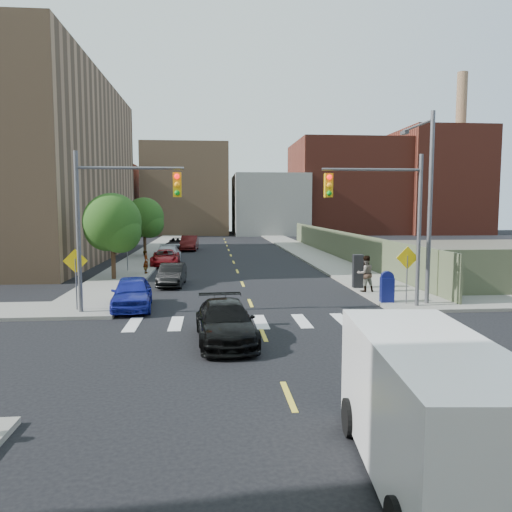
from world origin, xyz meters
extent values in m
plane|color=black|center=(0.00, 0.00, 0.00)|extent=(160.00, 160.00, 0.00)
cube|color=gray|center=(-7.75, 41.50, 0.07)|extent=(3.50, 73.00, 0.15)
cube|color=gray|center=(7.75, 41.50, 0.07)|extent=(3.50, 73.00, 0.15)
cube|color=#565C40|center=(9.60, 28.00, 1.25)|extent=(0.12, 44.00, 2.50)
cube|color=#592319|center=(-22.00, 70.00, 6.00)|extent=(14.00, 18.00, 12.00)
cube|color=#8C6B4C|center=(-6.00, 72.00, 7.50)|extent=(14.00, 16.00, 15.00)
cube|color=gray|center=(8.00, 70.00, 5.00)|extent=(12.00, 16.00, 10.00)
cube|color=#592319|center=(22.00, 72.00, 8.00)|extent=(18.00, 18.00, 16.00)
cube|color=#592319|center=(38.00, 70.00, 9.00)|extent=(14.00, 16.00, 18.00)
cylinder|color=#8C6B4C|center=(42.00, 70.00, 14.00)|extent=(1.80, 1.80, 28.00)
cylinder|color=#59595E|center=(-7.50, 6.00, 3.50)|extent=(0.18, 0.18, 7.00)
cylinder|color=#59595E|center=(-5.25, 6.00, 6.30)|extent=(4.50, 0.12, 0.12)
cube|color=#E5A50C|center=(-3.30, 6.00, 5.60)|extent=(0.35, 0.30, 1.05)
cylinder|color=#59595E|center=(7.50, 6.00, 3.50)|extent=(0.18, 0.18, 7.00)
cylinder|color=#59595E|center=(5.25, 6.00, 6.30)|extent=(4.50, 0.12, 0.12)
cube|color=#E5A50C|center=(3.30, 6.00, 5.60)|extent=(0.35, 0.30, 1.05)
cylinder|color=#59595E|center=(8.20, 6.50, 4.50)|extent=(0.20, 0.20, 9.00)
cylinder|color=#59595E|center=(8.20, 8.20, 8.60)|extent=(0.12, 3.50, 0.12)
cube|color=#59595E|center=(8.20, 9.80, 8.50)|extent=(0.25, 0.60, 0.18)
cylinder|color=#59595E|center=(-7.80, 6.50, 1.20)|extent=(0.06, 0.06, 2.40)
cube|color=yellow|center=(-7.80, 6.50, 2.30)|extent=(1.06, 0.04, 1.06)
cylinder|color=#59595E|center=(7.20, 6.50, 1.20)|extent=(0.06, 0.06, 2.40)
cube|color=yellow|center=(7.20, 6.50, 2.30)|extent=(1.06, 0.04, 1.06)
cylinder|color=#59595E|center=(-7.80, 20.00, 1.20)|extent=(0.06, 0.06, 2.40)
cube|color=yellow|center=(-7.80, 20.00, 2.30)|extent=(1.06, 0.04, 1.06)
cylinder|color=#332114|center=(-8.00, 16.00, 1.32)|extent=(0.28, 0.28, 2.64)
sphere|color=#1F4413|center=(-8.00, 16.00, 3.72)|extent=(3.60, 3.60, 3.60)
sphere|color=#1F4413|center=(-7.50, 15.70, 3.12)|extent=(2.64, 2.64, 2.64)
sphere|color=#1F4413|center=(-8.40, 16.40, 3.30)|extent=(2.88, 2.88, 2.88)
cylinder|color=#332114|center=(-8.00, 31.00, 1.32)|extent=(0.28, 0.28, 2.64)
sphere|color=#1F4413|center=(-8.00, 31.00, 3.72)|extent=(3.60, 3.60, 3.60)
sphere|color=#1F4413|center=(-7.50, 30.70, 3.12)|extent=(2.64, 2.64, 2.64)
sphere|color=#1F4413|center=(-8.40, 31.40, 3.30)|extent=(2.88, 2.88, 2.88)
imported|color=#1B2499|center=(-5.50, 7.15, 0.74)|extent=(2.16, 4.49, 1.48)
imported|color=black|center=(-4.20, 13.80, 0.65)|extent=(1.56, 4.02, 1.30)
imported|color=maroon|center=(-5.50, 23.91, 0.64)|extent=(2.25, 4.68, 1.29)
imported|color=#B5B7BE|center=(-5.50, 25.75, 0.73)|extent=(2.11, 5.05, 1.46)
imported|color=silver|center=(-5.50, 28.03, 0.64)|extent=(1.61, 3.78, 1.28)
imported|color=#400D0C|center=(-4.20, 37.87, 0.79)|extent=(1.88, 4.88, 1.59)
imported|color=black|center=(-5.50, 38.24, 0.67)|extent=(2.39, 4.90, 1.34)
imported|color=black|center=(-1.41, 1.16, 0.69)|extent=(2.25, 4.89, 1.39)
cube|color=white|center=(1.78, -8.00, 1.29)|extent=(2.53, 5.52, 2.27)
cube|color=black|center=(1.96, -5.95, 1.60)|extent=(2.01, 1.40, 0.93)
cylinder|color=black|center=(0.96, -6.17, 0.36)|extent=(0.36, 0.81, 0.78)
cylinder|color=black|center=(2.91, -6.34, 0.36)|extent=(0.36, 0.81, 0.78)
cube|color=#0E1453|center=(6.44, 6.98, 0.73)|extent=(0.65, 0.52, 1.16)
cylinder|color=#0E1453|center=(6.44, 6.98, 1.33)|extent=(0.62, 0.33, 0.59)
cube|color=black|center=(6.30, 11.28, 1.07)|extent=(0.58, 0.49, 1.85)
imported|color=gray|center=(-6.30, 18.43, 0.92)|extent=(0.41, 0.59, 1.55)
imported|color=gray|center=(6.30, 9.91, 1.12)|extent=(1.04, 0.87, 1.93)
camera|label=1|loc=(-1.87, -15.78, 4.66)|focal=35.00mm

